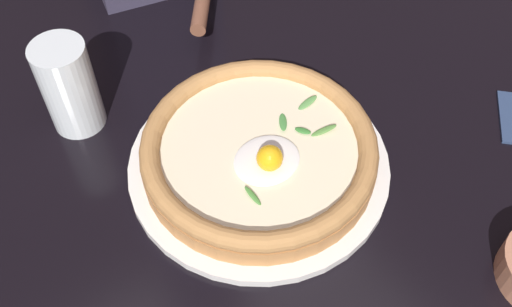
{
  "coord_description": "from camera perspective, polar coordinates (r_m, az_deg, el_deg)",
  "views": [
    {
      "loc": [
        0.27,
        0.31,
        0.59
      ],
      "look_at": [
        0.0,
        -0.03,
        0.03
      ],
      "focal_mm": 41.74,
      "sensor_mm": 36.0,
      "label": 1
    }
  ],
  "objects": [
    {
      "name": "ground_plane",
      "position": [
        0.73,
        1.69,
        -3.53
      ],
      "size": [
        2.4,
        2.4,
        0.03
      ],
      "primitive_type": "cube",
      "color": "black",
      "rests_on": "ground"
    },
    {
      "name": "pizza_plate",
      "position": [
        0.72,
        0.0,
        -1.26
      ],
      "size": [
        0.32,
        0.32,
        0.01
      ],
      "primitive_type": "cylinder",
      "color": "white",
      "rests_on": "ground"
    },
    {
      "name": "pizza",
      "position": [
        0.7,
        0.02,
        0.09
      ],
      "size": [
        0.28,
        0.28,
        0.06
      ],
      "color": "#BC7F47",
      "rests_on": "pizza_plate"
    },
    {
      "name": "drinking_glass",
      "position": [
        0.77,
        -17.32,
        5.66
      ],
      "size": [
        0.07,
        0.07,
        0.13
      ],
      "color": "silver",
      "rests_on": "ground"
    }
  ]
}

